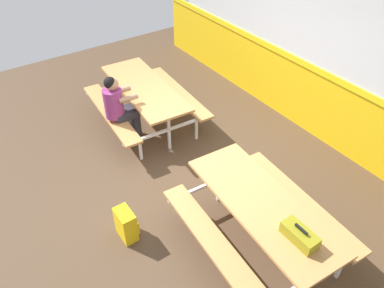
{
  "coord_description": "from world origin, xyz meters",
  "views": [
    {
      "loc": [
        3.43,
        -2.17,
        3.93
      ],
      "look_at": [
        0.0,
        0.2,
        0.55
      ],
      "focal_mm": 35.11,
      "sensor_mm": 36.0,
      "label": 1
    }
  ],
  "objects_px": {
    "picnic_table_left": "(145,95)",
    "picnic_table_right": "(261,212)",
    "student_nearer": "(119,104)",
    "backpack_dark": "(126,224)",
    "toolbox_grey": "(300,235)"
  },
  "relations": [
    {
      "from": "toolbox_grey",
      "to": "backpack_dark",
      "type": "xyz_separation_m",
      "value": [
        -1.59,
        -1.22,
        -0.6
      ]
    },
    {
      "from": "student_nearer",
      "to": "toolbox_grey",
      "type": "relative_size",
      "value": 3.02
    },
    {
      "from": "toolbox_grey",
      "to": "backpack_dark",
      "type": "bearing_deg",
      "value": -142.46
    },
    {
      "from": "student_nearer",
      "to": "toolbox_grey",
      "type": "distance_m",
      "value": 3.44
    },
    {
      "from": "picnic_table_left",
      "to": "picnic_table_right",
      "type": "height_order",
      "value": "same"
    },
    {
      "from": "student_nearer",
      "to": "picnic_table_left",
      "type": "bearing_deg",
      "value": 109.4
    },
    {
      "from": "picnic_table_left",
      "to": "picnic_table_right",
      "type": "bearing_deg",
      "value": -2.92
    },
    {
      "from": "picnic_table_right",
      "to": "student_nearer",
      "type": "relative_size",
      "value": 1.75
    },
    {
      "from": "picnic_table_left",
      "to": "student_nearer",
      "type": "distance_m",
      "value": 0.62
    },
    {
      "from": "backpack_dark",
      "to": "picnic_table_right",
      "type": "bearing_deg",
      "value": 51.29
    },
    {
      "from": "picnic_table_left",
      "to": "student_nearer",
      "type": "xyz_separation_m",
      "value": [
        0.2,
        -0.57,
        0.13
      ]
    },
    {
      "from": "picnic_table_right",
      "to": "toolbox_grey",
      "type": "bearing_deg",
      "value": -3.95
    },
    {
      "from": "picnic_table_right",
      "to": "backpack_dark",
      "type": "distance_m",
      "value": 1.66
    },
    {
      "from": "student_nearer",
      "to": "backpack_dark",
      "type": "relative_size",
      "value": 2.74
    },
    {
      "from": "picnic_table_right",
      "to": "backpack_dark",
      "type": "height_order",
      "value": "picnic_table_right"
    }
  ]
}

